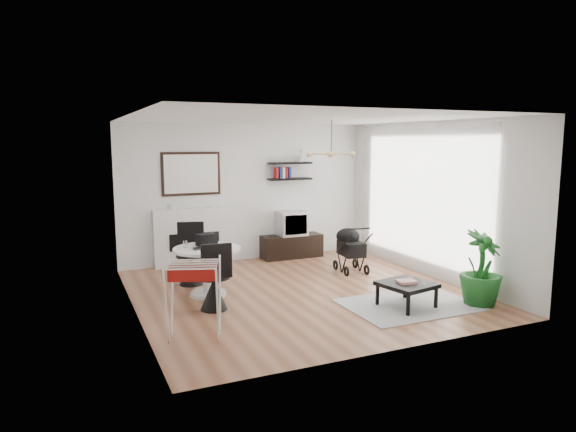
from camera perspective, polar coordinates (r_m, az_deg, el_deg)
name	(u,v)px	position (r m, az deg, el deg)	size (l,w,h in m)	color
floor	(300,292)	(8.18, 1.32, -8.43)	(5.00, 5.00, 0.00)	brown
ceiling	(300,118)	(7.84, 1.38, 10.82)	(5.00, 5.00, 0.00)	white
wall_back	(246,192)	(10.20, -4.65, 2.62)	(5.00, 5.00, 0.00)	white
wall_left	(132,217)	(7.21, -16.95, -0.08)	(5.00, 5.00, 0.00)	white
wall_right	(430,200)	(9.24, 15.53, 1.75)	(5.00, 5.00, 0.00)	white
sheer_curtain	(418,199)	(9.33, 14.28, 1.86)	(0.04, 3.60, 2.60)	white
fireplace	(193,230)	(9.91, -10.47, -1.53)	(1.50, 0.17, 2.16)	white
shelf_lower	(290,179)	(10.38, 0.20, 4.14)	(0.90, 0.25, 0.04)	black
shelf_upper	(290,163)	(10.36, 0.20, 5.90)	(0.90, 0.25, 0.04)	black
pendant_lamp	(331,154)	(8.42, 4.84, 6.88)	(0.90, 0.90, 0.10)	tan
tv_console	(292,246)	(10.48, 0.41, -3.37)	(1.24, 0.44, 0.47)	black
crt_tv	(291,223)	(10.39, 0.37, -0.80)	(0.56, 0.49, 0.49)	silver
dining_table	(207,264)	(7.97, -8.95, -5.30)	(1.03, 1.03, 0.75)	white
laptop	(203,248)	(7.83, -9.43, -3.55)	(0.31, 0.20, 0.02)	black
black_bag	(207,239)	(8.09, -9.04, -2.58)	(0.30, 0.18, 0.18)	black
newspaper	(220,248)	(7.86, -7.56, -3.52)	(0.33, 0.27, 0.01)	silver
drinking_glass	(185,244)	(7.98, -11.35, -3.07)	(0.07, 0.07, 0.11)	white
chair_far	(191,265)	(8.68, -10.72, -5.39)	(0.52, 0.53, 1.02)	black
chair_near	(214,288)	(7.33, -8.23, -7.97)	(0.47, 0.48, 0.99)	black
drying_rack	(194,299)	(6.29, -10.40, -9.05)	(0.79, 0.76, 0.94)	white
stroller	(350,251)	(9.43, 6.91, -3.88)	(0.51, 0.75, 0.88)	black
rug	(409,305)	(7.76, 13.28, -9.56)	(1.84, 1.33, 0.01)	#ADADAD
coffee_table	(407,285)	(7.57, 13.06, -7.51)	(0.80, 0.80, 0.35)	black
magazines	(407,282)	(7.54, 13.04, -7.11)	(0.26, 0.20, 0.04)	#D04634
potted_plant	(481,268)	(7.93, 20.70, -5.44)	(0.61, 0.61, 1.09)	#1A5C1E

